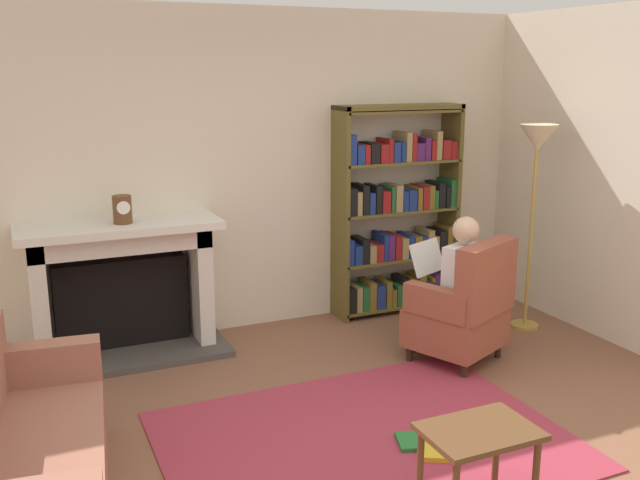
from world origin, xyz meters
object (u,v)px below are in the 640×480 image
(fireplace, at_px, (122,284))
(side_table, at_px, (479,443))
(floor_lamp, at_px, (537,157))
(mantel_clock, at_px, (122,209))
(sofa_floral, at_px, (18,464))
(armchair_reading, at_px, (464,309))
(seated_reader, at_px, (452,281))
(bookshelf, at_px, (397,215))

(fireplace, relative_size, side_table, 2.75)
(fireplace, relative_size, floor_lamp, 0.87)
(fireplace, bearing_deg, side_table, -65.92)
(mantel_clock, height_order, side_table, mantel_clock)
(fireplace, distance_m, sofa_floral, 2.18)
(armchair_reading, height_order, side_table, armchair_reading)
(mantel_clock, xyz_separation_m, armchair_reading, (2.32, -1.12, -0.75))
(armchair_reading, xyz_separation_m, seated_reader, (-0.05, 0.11, 0.20))
(fireplace, distance_m, bookshelf, 2.49)
(sofa_floral, bearing_deg, fireplace, -15.62)
(floor_lamp, bearing_deg, bookshelf, 133.39)
(mantel_clock, bearing_deg, floor_lamp, -12.54)
(fireplace, bearing_deg, seated_reader, -26.00)
(seated_reader, bearing_deg, mantel_clock, -48.28)
(sofa_floral, bearing_deg, side_table, -105.63)
(sofa_floral, bearing_deg, mantel_clock, -17.34)
(fireplace, relative_size, armchair_reading, 1.59)
(seated_reader, height_order, side_table, seated_reader)
(mantel_clock, height_order, bookshelf, bookshelf)
(mantel_clock, bearing_deg, seated_reader, -24.14)
(sofa_floral, height_order, side_table, sofa_floral)
(bookshelf, height_order, sofa_floral, bookshelf)
(side_table, bearing_deg, seated_reader, 59.84)
(fireplace, xyz_separation_m, mantel_clock, (0.03, -0.10, 0.61))
(side_table, bearing_deg, floor_lamp, 45.48)
(armchair_reading, height_order, seated_reader, seated_reader)
(bookshelf, xyz_separation_m, seated_reader, (-0.18, -1.15, -0.29))
(bookshelf, height_order, armchair_reading, bookshelf)
(mantel_clock, xyz_separation_m, side_table, (1.25, -2.76, -0.78))
(bookshelf, height_order, seated_reader, bookshelf)
(bookshelf, bearing_deg, side_table, -112.35)
(mantel_clock, xyz_separation_m, bookshelf, (2.44, 0.13, -0.27))
(fireplace, bearing_deg, bookshelf, 0.76)
(fireplace, xyz_separation_m, bookshelf, (2.47, 0.03, 0.34))
(bookshelf, bearing_deg, seated_reader, -98.74)
(mantel_clock, distance_m, bookshelf, 2.46)
(mantel_clock, height_order, sofa_floral, mantel_clock)
(mantel_clock, height_order, seated_reader, mantel_clock)
(armchair_reading, xyz_separation_m, sofa_floral, (-3.16, -0.78, -0.10))
(mantel_clock, height_order, floor_lamp, floor_lamp)
(seated_reader, distance_m, floor_lamp, 1.35)
(fireplace, height_order, bookshelf, bookshelf)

